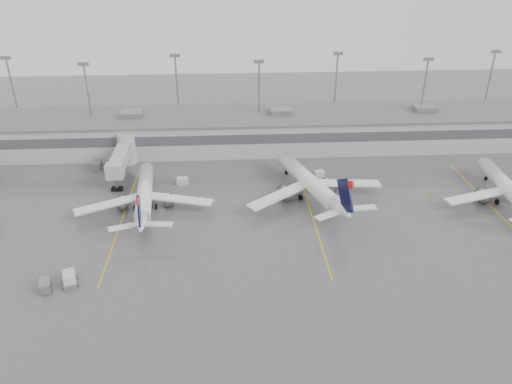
{
  "coord_description": "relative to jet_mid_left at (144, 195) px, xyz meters",
  "views": [
    {
      "loc": [
        2.34,
        -55.77,
        46.65
      ],
      "look_at": [
        7.12,
        24.0,
        5.0
      ],
      "focal_mm": 35.0,
      "sensor_mm": 36.0,
      "label": 1
    }
  ],
  "objects": [
    {
      "name": "ground",
      "position": [
        13.68,
        -28.17,
        -2.89
      ],
      "size": [
        260.0,
        260.0,
        0.0
      ],
      "primitive_type": "plane",
      "color": "#505053",
      "rests_on": "ground"
    },
    {
      "name": "terminal",
      "position": [
        13.68,
        29.81,
        1.28
      ],
      "size": [
        152.0,
        17.0,
        9.45
      ],
      "color": "#ABABA6",
      "rests_on": "ground"
    },
    {
      "name": "light_masts",
      "position": [
        13.68,
        35.58,
        9.13
      ],
      "size": [
        142.4,
        8.0,
        20.6
      ],
      "color": "gray",
      "rests_on": "ground"
    },
    {
      "name": "jet_bridge_right",
      "position": [
        -6.82,
        17.55,
        0.98
      ],
      "size": [
        4.0,
        17.2,
        7.0
      ],
      "color": "#A0A2A5",
      "rests_on": "ground"
    },
    {
      "name": "stand_markings",
      "position": [
        13.68,
        -4.17,
        -2.89
      ],
      "size": [
        105.25,
        40.0,
        0.01
      ],
      "color": "gold",
      "rests_on": "ground"
    },
    {
      "name": "jet_mid_left",
      "position": [
        0.0,
        0.0,
        0.0
      ],
      "size": [
        25.56,
        28.77,
        9.31
      ],
      "rotation": [
        0.0,
        0.0,
        0.09
      ],
      "color": "white",
      "rests_on": "ground"
    },
    {
      "name": "jet_mid_right",
      "position": [
        31.84,
        2.78,
        0.32
      ],
      "size": [
        27.14,
        30.92,
        10.34
      ],
      "rotation": [
        0.0,
        0.0,
        0.31
      ],
      "color": "white",
      "rests_on": "ground"
    },
    {
      "name": "jet_far_right",
      "position": [
        69.61,
        -2.12,
        0.05
      ],
      "size": [
        26.0,
        29.23,
        9.45
      ],
      "rotation": [
        0.0,
        0.0,
        -0.08
      ],
      "color": "white",
      "rests_on": "ground"
    },
    {
      "name": "baggage_tug",
      "position": [
        -8.06,
        -22.75,
        -2.1
      ],
      "size": [
        2.83,
        3.59,
        2.03
      ],
      "rotation": [
        0.0,
        0.0,
        0.31
      ],
      "color": "silver",
      "rests_on": "ground"
    },
    {
      "name": "baggage_cart",
      "position": [
        -11.26,
        -23.95,
        -2.02
      ],
      "size": [
        2.21,
        2.94,
        1.68
      ],
      "rotation": [
        0.0,
        0.0,
        0.31
      ],
      "color": "slate",
      "rests_on": "ground"
    },
    {
      "name": "gse_uld_b",
      "position": [
        6.29,
        9.68,
        -2.12
      ],
      "size": [
        2.33,
        1.69,
        1.54
      ],
      "primitive_type": "cube",
      "rotation": [
        0.0,
        0.0,
        -0.11
      ],
      "color": "silver",
      "rests_on": "ground"
    },
    {
      "name": "gse_uld_c",
      "position": [
        35.22,
        11.27,
        -2.11
      ],
      "size": [
        2.49,
        1.96,
        1.56
      ],
      "primitive_type": "cube",
      "rotation": [
        0.0,
        0.0,
        0.25
      ],
      "color": "silver",
      "rests_on": "ground"
    },
    {
      "name": "gse_loader",
      "position": [
        -13.15,
        18.45,
        -1.98
      ],
      "size": [
        1.98,
        3.02,
        1.83
      ],
      "primitive_type": "cube",
      "rotation": [
        0.0,
        0.0,
        0.05
      ],
      "color": "slate",
      "rests_on": "ground"
    },
    {
      "name": "cone_b",
      "position": [
        0.73,
        2.81,
        -2.49
      ],
      "size": [
        0.5,
        0.5,
        0.8
      ],
      "primitive_type": "cone",
      "color": "orange",
      "rests_on": "ground"
    },
    {
      "name": "cone_c",
      "position": [
        34.44,
        10.06,
        -2.57
      ],
      "size": [
        0.41,
        0.41,
        0.65
      ],
      "primitive_type": "cone",
      "color": "orange",
      "rests_on": "ground"
    },
    {
      "name": "cone_d",
      "position": [
        55.98,
        1.02,
        -2.51
      ],
      "size": [
        0.48,
        0.48,
        0.77
      ],
      "primitive_type": "cone",
      "color": "orange",
      "rests_on": "ground"
    }
  ]
}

